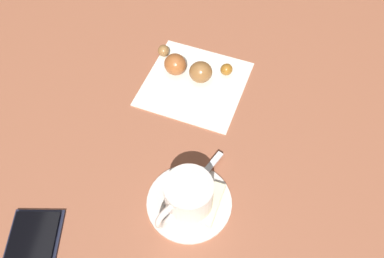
{
  "coord_description": "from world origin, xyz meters",
  "views": [
    {
      "loc": [
        0.35,
        0.05,
        0.55
      ],
      "look_at": [
        -0.01,
        0.01,
        0.02
      ],
      "focal_mm": 38.12,
      "sensor_mm": 36.0,
      "label": 1
    }
  ],
  "objects": [
    {
      "name": "ground_plane",
      "position": [
        0.0,
        0.0,
        0.0
      ],
      "size": [
        1.8,
        1.8,
        0.0
      ],
      "primitive_type": "plane",
      "color": "#98573C"
    },
    {
      "name": "croissant",
      "position": [
        -0.14,
        -0.01,
        0.02
      ],
      "size": [
        0.09,
        0.15,
        0.04
      ],
      "color": "olive",
      "rests_on": "napkin"
    },
    {
      "name": "napkin",
      "position": [
        -0.12,
        -0.0,
        0.0
      ],
      "size": [
        0.2,
        0.21,
        0.0
      ],
      "primitive_type": "cube",
      "rotation": [
        0.0,
        0.0,
        -0.25
      ],
      "color": "silver",
      "rests_on": "ground"
    },
    {
      "name": "teaspoon",
      "position": [
        0.1,
        0.01,
        0.01
      ],
      "size": [
        0.13,
        0.08,
        0.01
      ],
      "color": "silver",
      "rests_on": "saucer"
    },
    {
      "name": "saucer",
      "position": [
        0.1,
        0.02,
        0.0
      ],
      "size": [
        0.12,
        0.12,
        0.01
      ],
      "primitive_type": "cylinder",
      "color": "silver",
      "rests_on": "ground"
    },
    {
      "name": "sugar_packet",
      "position": [
        0.11,
        0.05,
        0.01
      ],
      "size": [
        0.07,
        0.03,
        0.01
      ],
      "primitive_type": "cube",
      "rotation": [
        0.0,
        0.0,
        2.9
      ],
      "color": "beige",
      "rests_on": "saucer"
    },
    {
      "name": "espresso_cup",
      "position": [
        0.11,
        0.02,
        0.04
      ],
      "size": [
        0.09,
        0.07,
        0.06
      ],
      "color": "silver",
      "rests_on": "saucer"
    },
    {
      "name": "cell_phone",
      "position": [
        0.21,
        -0.18,
        0.01
      ],
      "size": [
        0.14,
        0.08,
        0.01
      ],
      "color": "black",
      "rests_on": "ground"
    }
  ]
}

